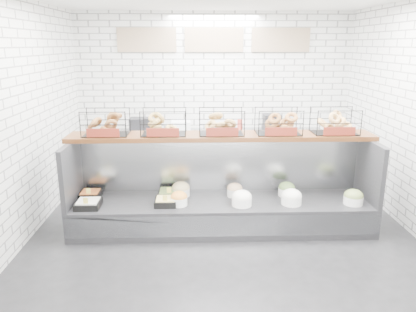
{
  "coord_description": "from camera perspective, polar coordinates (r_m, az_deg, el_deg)",
  "views": [
    {
      "loc": [
        -0.35,
        -4.8,
        2.43
      ],
      "look_at": [
        -0.18,
        0.45,
        0.97
      ],
      "focal_mm": 35.0,
      "sensor_mm": 36.0,
      "label": 1
    }
  ],
  "objects": [
    {
      "name": "ground",
      "position": [
        5.4,
        2.11,
        -11.29
      ],
      "size": [
        5.5,
        5.5,
        0.0
      ],
      "primitive_type": "plane",
      "color": "black",
      "rests_on": "ground"
    },
    {
      "name": "display_case",
      "position": [
        5.57,
        1.93,
        -6.7
      ],
      "size": [
        4.0,
        0.9,
        1.2
      ],
      "color": "black",
      "rests_on": "ground"
    },
    {
      "name": "room_shell",
      "position": [
        5.43,
        1.89,
        11.56
      ],
      "size": [
        5.02,
        5.51,
        3.01
      ],
      "color": "silver",
      "rests_on": "ground"
    },
    {
      "name": "prep_counter",
      "position": [
        7.5,
        0.83,
        0.34
      ],
      "size": [
        4.0,
        0.6,
        1.2
      ],
      "color": "#93969B",
      "rests_on": "ground"
    },
    {
      "name": "bagel_shelf",
      "position": [
        5.44,
        1.87,
        4.38
      ],
      "size": [
        4.1,
        0.5,
        0.4
      ],
      "color": "#3D1E0D",
      "rests_on": "display_case"
    }
  ]
}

